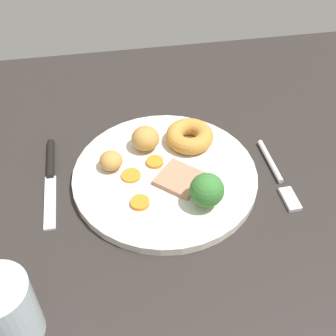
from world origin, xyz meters
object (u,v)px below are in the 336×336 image
Objects in this scene: meat_slice_main at (179,178)px; roast_potato_left at (111,161)px; yorkshire_pudding at (190,136)px; broccoli_floret at (207,190)px; dinner_plate at (168,176)px; roast_potato_right at (145,138)px; carrot_coin_back at (140,203)px; carrot_coin_side at (155,162)px; knife at (50,174)px; water_glass at (5,311)px; carrot_coin_front at (131,176)px; fork at (278,176)px.

meat_slice_main is 1.72× the size of roast_potato_left.
broccoli_floret reaches higher than yorkshire_pudding.
yorkshire_pudding is at bearing -126.41° from dinner_plate.
meat_slice_main is at bearing 116.79° from roast_potato_right.
roast_potato_right is at bearing -62.81° from broccoli_floret.
carrot_coin_side is at bearing -112.69° from carrot_coin_back.
knife is at bearing 9.69° from roast_potato_right.
water_glass is at bearing -8.57° from knife.
water_glass is at bearing 28.55° from broccoli_floret.
carrot_coin_front is 0.55× the size of broccoli_floret.
dinner_plate is 9.60× the size of carrot_coin_front.
fork is at bearing -154.24° from water_glass.
water_glass reaches higher than yorkshire_pudding.
broccoli_floret is (-4.34, 7.20, 3.61)cm from dinner_plate.
yorkshire_pudding is 1.72× the size of roast_potato_right.
carrot_coin_back is at bearing 48.03° from dinner_plate.
meat_slice_main is 7.47cm from carrot_coin_front.
yorkshire_pudding is 0.51× the size of fork.
yorkshire_pudding is 1.43× the size of broccoli_floret.
carrot_coin_front is 0.16× the size of knife.
yorkshire_pudding reaches higher than fork.
carrot_coin_back is (5.07, 5.64, 1.02)cm from dinner_plate.
carrot_coin_front reaches higher than knife.
dinner_plate is at bearing 112.45° from roast_potato_right.
roast_potato_right is 34.02cm from water_glass.
broccoli_floret is (-6.98, 13.59, 1.00)cm from roast_potato_right.
knife is at bearing -4.63° from carrot_coin_side.
fork is at bearing 79.70° from knife.
knife is at bearing -15.54° from meat_slice_main.
roast_potato_left is 10.04cm from knife.
roast_potato_right reaches higher than dinner_plate.
roast_potato_right reaches higher than yorkshire_pudding.
fork is (-12.45, 8.99, -2.40)cm from yorkshire_pudding.
broccoli_floret is (-9.41, 1.56, 2.59)cm from carrot_coin_back.
water_glass reaches higher than knife.
knife is (22.91, 2.61, -2.33)cm from yorkshire_pudding.
yorkshire_pudding is at bearing -91.41° from broccoli_floret.
carrot_coin_back is 16.21cm from knife.
fork is (-22.20, -2.99, -1.33)cm from carrot_coin_back.
water_glass reaches higher than carrot_coin_front.
yorkshire_pudding is 13.73cm from roast_potato_left.
roast_potato_right reaches higher than meat_slice_main.
dinner_plate is at bearing 178.76° from carrot_coin_front.
carrot_coin_back is at bearing 96.75° from carrot_coin_front.
carrot_coin_front is 0.20× the size of fork.
fork is (-22.88, 2.77, -1.21)cm from carrot_coin_front.
roast_potato_right is at bearing -67.55° from dinner_plate.
roast_potato_right is 0.47× the size of water_glass.
broccoli_floret is at bearing 121.09° from dinner_plate.
fork is 1.59× the size of water_glass.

